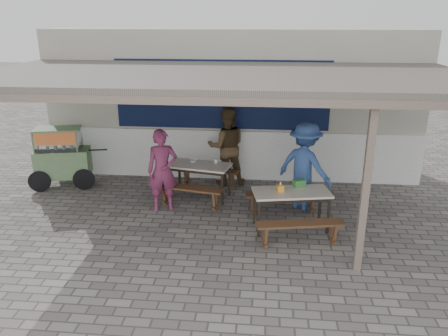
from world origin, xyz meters
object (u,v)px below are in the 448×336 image
bench_left_wall (209,173)px  patron_right_table (305,166)px  vendor_cart (62,155)px  table_left (200,168)px  patron_street_side (163,170)px  bench_right_street (300,228)px  bench_right_wall (283,198)px  patron_wall_side (227,146)px  table_right (291,195)px  tissue_box (280,188)px  condiment_jar (216,161)px  bench_left_street (190,192)px  condiment_bowl (193,161)px  donation_box (299,183)px

bench_left_wall → patron_right_table: size_ratio=0.79×
vendor_cart → table_left: bearing=-19.3°
patron_street_side → patron_right_table: patron_right_table is taller
vendor_cart → patron_right_table: bearing=-20.6°
bench_right_street → bench_right_wall: 1.35m
patron_wall_side → table_right: bearing=111.4°
table_right → tissue_box: (-0.21, -0.01, 0.14)m
patron_street_side → condiment_jar: (0.98, 0.86, -0.05)m
table_left → bench_left_wall: 0.69m
bench_left_street → tissue_box: bearing=-11.6°
condiment_bowl → table_left: bearing=-46.0°
patron_street_side → donation_box: bearing=-24.4°
patron_wall_side → condiment_jar: size_ratio=22.28×
bench_left_street → patron_street_side: (-0.53, -0.11, 0.50)m
bench_left_street → bench_right_wall: 1.90m
vendor_cart → donation_box: (5.32, -1.45, 0.06)m
bench_right_wall → condiment_bowl: bearing=145.1°
bench_left_street → bench_right_street: same height
table_right → bench_right_wall: bearing=90.0°
vendor_cart → condiment_jar: (3.60, -0.19, 0.04)m
table_left → patron_street_side: size_ratio=0.84×
table_left → patron_right_table: bearing=2.3°
bench_right_wall → patron_street_side: patron_street_side is taller
table_left → tissue_box: 2.18m
bench_left_wall → patron_street_side: patron_street_side is taller
patron_wall_side → condiment_bowl: patron_wall_side is taller
patron_right_table → tissue_box: 1.13m
bench_left_street → patron_right_table: 2.41m
tissue_box → condiment_bowl: bearing=140.5°
bench_right_wall → patron_right_table: 0.79m
patron_street_side → table_left: bearing=31.4°
tissue_box → patron_right_table: bearing=63.2°
bench_right_street → table_right: bearing=90.0°
table_left → patron_right_table: patron_right_table is taller
patron_wall_side → condiment_jar: (-0.17, -0.72, -0.12)m
patron_wall_side → donation_box: 2.51m
patron_street_side → patron_wall_side: patron_wall_side is taller
table_left → vendor_cart: (-3.26, 0.35, 0.09)m
table_right → patron_wall_side: size_ratio=0.82×
tissue_box → donation_box: bearing=36.6°
condiment_jar → donation_box: bearing=-36.2°
condiment_jar → bench_left_wall: bearing=116.5°
bench_right_wall → vendor_cart: bearing=157.5°
donation_box → condiment_jar: donation_box is taller
condiment_bowl → condiment_jar: bearing=-1.8°
bench_right_street → patron_right_table: (0.17, 1.66, 0.57)m
bench_left_street → patron_wall_side: 1.70m
bench_right_street → patron_street_side: 3.02m
vendor_cart → patron_wall_side: size_ratio=0.90×
patron_wall_side → bench_left_street: bearing=56.2°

